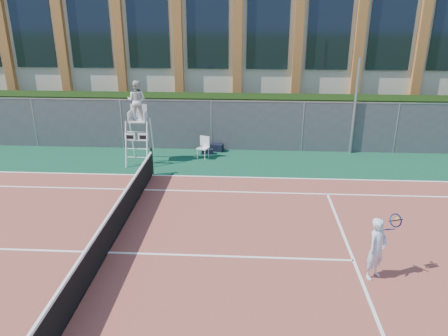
# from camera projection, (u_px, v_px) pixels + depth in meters

# --- Properties ---
(ground) EXTENTS (120.00, 120.00, 0.00)m
(ground) POSITION_uv_depth(u_px,v_px,m) (108.00, 254.00, 11.51)
(ground) COLOR #233814
(apron) EXTENTS (36.00, 20.00, 0.01)m
(apron) POSITION_uv_depth(u_px,v_px,m) (119.00, 234.00, 12.44)
(apron) COLOR #0E3E2E
(apron) RESTS_ON ground
(tennis_court) EXTENTS (23.77, 10.97, 0.02)m
(tennis_court) POSITION_uv_depth(u_px,v_px,m) (108.00, 253.00, 11.50)
(tennis_court) COLOR brown
(tennis_court) RESTS_ON apron
(tennis_net) EXTENTS (0.10, 11.30, 1.10)m
(tennis_net) POSITION_uv_depth(u_px,v_px,m) (106.00, 236.00, 11.32)
(tennis_net) COLOR black
(tennis_net) RESTS_ON ground
(fence) EXTENTS (40.00, 0.06, 2.20)m
(fence) POSITION_uv_depth(u_px,v_px,m) (166.00, 125.00, 19.32)
(fence) COLOR #595E60
(fence) RESTS_ON ground
(hedge) EXTENTS (40.00, 1.40, 2.20)m
(hedge) POSITION_uv_depth(u_px,v_px,m) (171.00, 118.00, 20.44)
(hedge) COLOR black
(hedge) RESTS_ON ground
(building) EXTENTS (45.00, 10.60, 8.22)m
(building) POSITION_uv_depth(u_px,v_px,m) (191.00, 38.00, 26.77)
(building) COLOR beige
(building) RESTS_ON ground
(steel_pole) EXTENTS (0.12, 0.12, 4.08)m
(steel_pole) POSITION_uv_depth(u_px,v_px,m) (355.00, 107.00, 18.45)
(steel_pole) COLOR #9EA0A5
(steel_pole) RESTS_ON ground
(umpire_chair) EXTENTS (0.95, 1.46, 3.39)m
(umpire_chair) POSITION_uv_depth(u_px,v_px,m) (137.00, 103.00, 17.24)
(umpire_chair) COLOR white
(umpire_chair) RESTS_ON ground
(plastic_chair) EXTENTS (0.55, 0.55, 0.93)m
(plastic_chair) POSITION_uv_depth(u_px,v_px,m) (204.00, 145.00, 18.36)
(plastic_chair) COLOR silver
(plastic_chair) RESTS_ON apron
(sports_bag_near) EXTENTS (0.80, 0.47, 0.32)m
(sports_bag_near) POSITION_uv_depth(u_px,v_px,m) (215.00, 147.00, 19.35)
(sports_bag_near) COLOR black
(sports_bag_near) RESTS_ON apron
(sports_bag_far) EXTENTS (0.53, 0.25, 0.21)m
(sports_bag_far) POSITION_uv_depth(u_px,v_px,m) (207.00, 151.00, 18.99)
(sports_bag_far) COLOR black
(sports_bag_far) RESTS_ON apron
(tennis_player) EXTENTS (0.94, 0.74, 1.57)m
(tennis_player) POSITION_uv_depth(u_px,v_px,m) (377.00, 248.00, 10.22)
(tennis_player) COLOR silver
(tennis_player) RESTS_ON tennis_court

